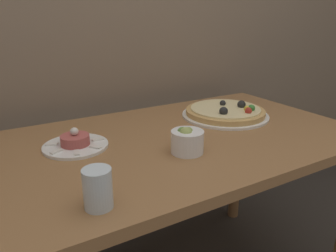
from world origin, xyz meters
TOP-DOWN VIEW (x-y plane):
  - dining_table at (0.00, 0.39)m, footprint 1.38×0.79m
  - pizza_plate at (0.32, 0.49)m, footprint 0.37×0.37m
  - tartare_plate at (-0.33, 0.48)m, footprint 0.21×0.21m
  - small_bowl at (-0.03, 0.26)m, footprint 0.10×0.10m
  - drinking_glass at (-0.38, 0.10)m, footprint 0.07×0.07m

SIDE VIEW (x-z plane):
  - dining_table at x=0.00m, z-range 0.28..1.02m
  - tartare_plate at x=-0.33m, z-range 0.72..0.79m
  - pizza_plate at x=0.32m, z-range 0.73..0.80m
  - small_bowl at x=-0.03m, z-range 0.74..0.83m
  - drinking_glass at x=-0.38m, z-range 0.74..0.84m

